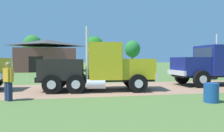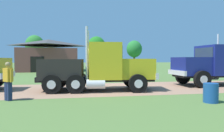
% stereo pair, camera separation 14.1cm
% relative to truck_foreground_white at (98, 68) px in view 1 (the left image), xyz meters
% --- Properties ---
extents(ground_plane, '(200.00, 200.00, 0.00)m').
position_rel_truck_foreground_white_xyz_m(ground_plane, '(0.50, 0.63, -1.30)').
color(ground_plane, '#547236').
extents(dirt_track, '(120.00, 5.80, 0.01)m').
position_rel_truck_foreground_white_xyz_m(dirt_track, '(0.50, 0.63, -1.30)').
color(dirt_track, '#9E765B').
rests_on(dirt_track, ground_plane).
extents(truck_foreground_white, '(6.95, 3.12, 3.62)m').
position_rel_truck_foreground_white_xyz_m(truck_foreground_white, '(0.00, 0.00, 0.00)').
color(truck_foreground_white, black).
rests_on(truck_foreground_white, ground_plane).
extents(visitor_walking_mid, '(0.48, 0.49, 1.72)m').
position_rel_truck_foreground_white_xyz_m(visitor_walking_mid, '(-4.27, -2.36, -0.37)').
color(visitor_walking_mid, gold).
rests_on(visitor_walking_mid, ground_plane).
extents(steel_barrel, '(0.61, 0.61, 0.82)m').
position_rel_truck_foreground_white_xyz_m(steel_barrel, '(4.30, -4.36, -0.89)').
color(steel_barrel, '#19478C').
rests_on(steel_barrel, ground_plane).
extents(shed_building, '(9.22, 8.54, 4.94)m').
position_rel_truck_foreground_white_xyz_m(shed_building, '(-5.27, 21.90, 1.07)').
color(shed_building, brown).
rests_on(shed_building, ground_plane).
extents(tree_left, '(4.11, 4.11, 7.25)m').
position_rel_truck_foreground_white_xyz_m(tree_left, '(-10.06, 37.27, 3.66)').
color(tree_left, '#513823').
rests_on(tree_left, ground_plane).
extents(tree_mid, '(4.49, 4.49, 7.49)m').
position_rel_truck_foreground_white_xyz_m(tree_mid, '(4.16, 39.72, 3.69)').
color(tree_mid, '#513823').
rests_on(tree_mid, ground_plane).
extents(tree_right, '(3.67, 3.67, 6.27)m').
position_rel_truck_foreground_white_xyz_m(tree_right, '(12.79, 35.87, 2.93)').
color(tree_right, '#513823').
rests_on(tree_right, ground_plane).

